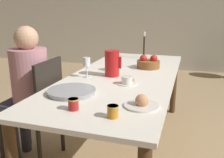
# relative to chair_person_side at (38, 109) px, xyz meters

# --- Properties ---
(ground_plane) EXTENTS (20.00, 20.00, 0.00)m
(ground_plane) POSITION_rel_chair_person_side_xyz_m (0.63, 0.40, -0.48)
(ground_plane) COLOR tan
(wall_back) EXTENTS (10.00, 0.06, 2.60)m
(wall_back) POSITION_rel_chair_person_side_xyz_m (0.63, 3.89, 0.82)
(wall_back) COLOR beige
(wall_back) RESTS_ON ground_plane
(dining_table) EXTENTS (0.90, 2.19, 0.73)m
(dining_table) POSITION_rel_chair_person_side_xyz_m (0.63, 0.40, 0.17)
(dining_table) COLOR silver
(dining_table) RESTS_ON ground_plane
(chair_person_side) EXTENTS (0.42, 0.42, 0.90)m
(chair_person_side) POSITION_rel_chair_person_side_xyz_m (0.00, 0.00, 0.00)
(chair_person_side) COLOR black
(chair_person_side) RESTS_ON ground_plane
(person_seated) EXTENTS (0.39, 0.41, 1.17)m
(person_seated) POSITION_rel_chair_person_side_xyz_m (-0.09, 0.00, 0.21)
(person_seated) COLOR #33333D
(person_seated) RESTS_ON ground_plane
(red_pitcher) EXTENTS (0.15, 0.13, 0.22)m
(red_pitcher) POSITION_rel_chair_person_side_xyz_m (0.55, 0.33, 0.36)
(red_pitcher) COLOR red
(red_pitcher) RESTS_ON dining_table
(wine_glass_water) EXTENTS (0.06, 0.06, 0.17)m
(wine_glass_water) POSITION_rel_chair_person_side_xyz_m (0.36, 0.22, 0.38)
(wine_glass_water) COLOR white
(wine_glass_water) RESTS_ON dining_table
(teacup_near_person) EXTENTS (0.15, 0.15, 0.06)m
(teacup_near_person) POSITION_rel_chair_person_side_xyz_m (0.74, 0.13, 0.28)
(teacup_near_person) COLOR silver
(teacup_near_person) RESTS_ON dining_table
(teacup_across) EXTENTS (0.15, 0.15, 0.06)m
(teacup_across) POSITION_rel_chair_person_side_xyz_m (0.46, 0.54, 0.28)
(teacup_across) COLOR silver
(teacup_across) RESTS_ON dining_table
(serving_tray) EXTENTS (0.33, 0.33, 0.03)m
(serving_tray) POSITION_rel_chair_person_side_xyz_m (0.43, -0.20, 0.27)
(serving_tray) COLOR #9E9EA3
(serving_tray) RESTS_ON dining_table
(bread_plate) EXTENTS (0.21, 0.21, 0.08)m
(bread_plate) POSITION_rel_chair_person_side_xyz_m (0.93, -0.29, 0.27)
(bread_plate) COLOR silver
(bread_plate) RESTS_ON dining_table
(jam_jar_amber) EXTENTS (0.06, 0.06, 0.07)m
(jam_jar_amber) POSITION_rel_chair_person_side_xyz_m (0.82, -0.50, 0.29)
(jam_jar_amber) COLOR #C67A1E
(jam_jar_amber) RESTS_ON dining_table
(jam_jar_red) EXTENTS (0.06, 0.06, 0.07)m
(jam_jar_red) POSITION_rel_chair_person_side_xyz_m (0.57, -0.46, 0.29)
(jam_jar_red) COLOR #A81E1E
(jam_jar_red) RESTS_ON dining_table
(fruit_bowl) EXTENTS (0.22, 0.22, 0.13)m
(fruit_bowl) POSITION_rel_chair_person_side_xyz_m (0.80, 0.74, 0.30)
(fruit_bowl) COLOR brown
(fruit_bowl) RESTS_ON dining_table
(candlestick_tall) EXTENTS (0.06, 0.06, 0.31)m
(candlestick_tall) POSITION_rel_chair_person_side_xyz_m (0.66, 1.23, 0.37)
(candlestick_tall) COLOR black
(candlestick_tall) RESTS_ON dining_table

